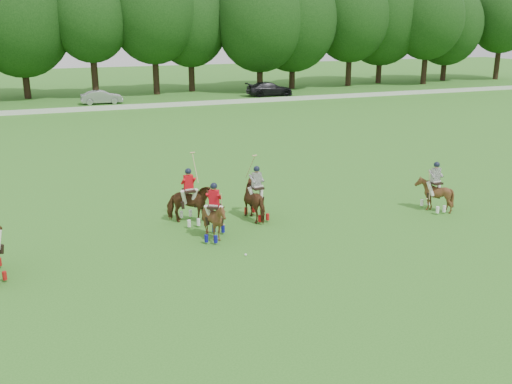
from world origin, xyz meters
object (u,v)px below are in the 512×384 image
object	(u,v)px
car_mid	(102,97)
car_right	(269,89)
polo_stripe_b	(434,194)
polo_stripe_a	(257,200)
polo_red_b	(189,204)
polo_red_c	(215,219)
polo_ball	(246,255)

from	to	relation	value
car_mid	car_right	size ratio (longest dim) A/B	0.78
car_mid	polo_stripe_b	xyz separation A→B (m)	(10.06, -39.31, 0.11)
car_mid	polo_stripe_b	bearing A→B (deg)	-165.54
polo_stripe_a	car_right	bearing A→B (deg)	67.44
car_right	polo_stripe_a	bearing A→B (deg)	160.05
car_mid	polo_red_b	distance (m)	37.18
polo_red_c	polo_stripe_b	xyz separation A→B (m)	(9.96, -0.08, -0.02)
polo_red_b	polo_red_c	xyz separation A→B (m)	(0.46, -2.06, -0.04)
polo_stripe_b	polo_red_b	bearing A→B (deg)	168.42
polo_red_c	polo_ball	xyz separation A→B (m)	(0.55, -1.96, -0.75)
polo_red_b	polo_stripe_a	bearing A→B (deg)	-8.95
polo_stripe_a	polo_red_c	bearing A→B (deg)	-144.95
polo_red_c	car_mid	bearing A→B (deg)	90.14
car_right	polo_red_c	world-z (taller)	polo_red_c
polo_ball	polo_stripe_a	bearing A→B (deg)	63.83
polo_red_b	polo_stripe_a	distance (m)	2.81
car_mid	polo_stripe_a	size ratio (longest dim) A/B	1.43
polo_stripe_a	polo_ball	world-z (taller)	polo_stripe_a
polo_stripe_a	car_mid	bearing A→B (deg)	93.67
car_mid	polo_stripe_a	xyz separation A→B (m)	(2.41, -37.62, 0.16)
car_mid	car_right	xyz separation A→B (m)	(18.04, 0.00, 0.08)
polo_red_b	polo_ball	bearing A→B (deg)	-75.80
car_mid	polo_red_b	world-z (taller)	polo_red_b
polo_red_b	polo_red_c	size ratio (longest dim) A/B	1.29
car_mid	polo_ball	size ratio (longest dim) A/B	44.92
polo_ball	polo_red_c	bearing A→B (deg)	105.80
polo_red_b	polo_stripe_b	bearing A→B (deg)	-11.58
polo_stripe_b	polo_ball	size ratio (longest dim) A/B	24.41
polo_stripe_a	polo_stripe_b	bearing A→B (deg)	-12.52
polo_red_c	polo_stripe_b	distance (m)	9.96
car_right	polo_ball	world-z (taller)	car_right
car_right	polo_red_c	xyz separation A→B (m)	(-17.94, -39.24, 0.05)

